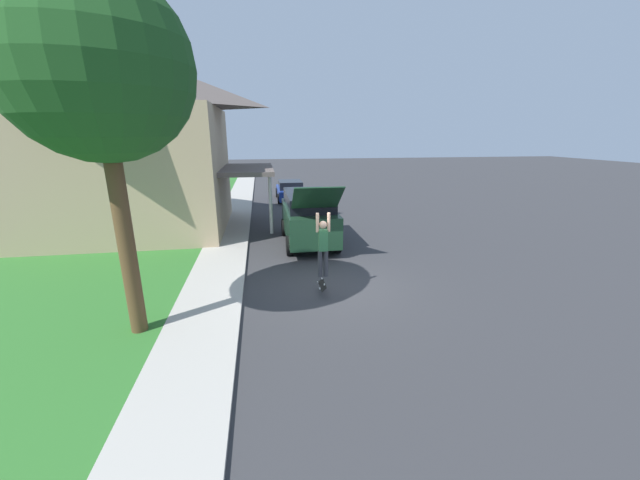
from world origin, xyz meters
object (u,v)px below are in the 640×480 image
at_px(suv_parked, 308,216).
at_px(skateboarder, 323,244).
at_px(lawn_tree_near, 98,69).
at_px(skateboard, 322,285).
at_px(car_down_street, 290,191).

relative_size(suv_parked, skateboarder, 2.85).
relative_size(lawn_tree_near, suv_parked, 1.40).
bearing_deg(skateboard, lawn_tree_near, -162.71).
bearing_deg(suv_parked, skateboarder, -92.84).
bearing_deg(car_down_street, skateboarder, -91.32).
bearing_deg(skateboarder, lawn_tree_near, -162.80).
height_order(car_down_street, skateboarder, skateboarder).
bearing_deg(skateboard, suv_parked, 86.88).
bearing_deg(skateboard, car_down_street, 88.59).
distance_m(lawn_tree_near, car_down_street, 18.74).
relative_size(lawn_tree_near, car_down_street, 1.76).
bearing_deg(car_down_street, lawn_tree_near, -106.13).
distance_m(suv_parked, car_down_street, 10.79).
distance_m(car_down_street, skateboarder, 15.92).
relative_size(suv_parked, skateboard, 6.88).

